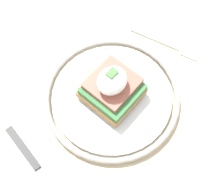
{
  "coord_description": "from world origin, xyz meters",
  "views": [
    {
      "loc": [
        0.13,
        0.18,
        1.24
      ],
      "look_at": [
        -0.04,
        0.04,
        0.78
      ],
      "focal_mm": 50.0,
      "sensor_mm": 36.0,
      "label": 1
    }
  ],
  "objects_px": {
    "sandwich": "(112,87)",
    "fork": "(168,44)",
    "knife": "(36,166)",
    "plate": "(112,96)"
  },
  "relations": [
    {
      "from": "sandwich",
      "to": "fork",
      "type": "distance_m",
      "value": 0.16
    },
    {
      "from": "sandwich",
      "to": "knife",
      "type": "distance_m",
      "value": 0.17
    },
    {
      "from": "fork",
      "to": "plate",
      "type": "bearing_deg",
      "value": -3.07
    },
    {
      "from": "knife",
      "to": "sandwich",
      "type": "bearing_deg",
      "value": 175.11
    },
    {
      "from": "fork",
      "to": "knife",
      "type": "xyz_separation_m",
      "value": [
        0.32,
        -0.02,
        0.0
      ]
    },
    {
      "from": "sandwich",
      "to": "knife",
      "type": "xyz_separation_m",
      "value": [
        0.17,
        -0.01,
        -0.04
      ]
    },
    {
      "from": "plate",
      "to": "knife",
      "type": "relative_size",
      "value": 1.21
    },
    {
      "from": "plate",
      "to": "sandwich",
      "type": "relative_size",
      "value": 1.96
    },
    {
      "from": "plate",
      "to": "fork",
      "type": "relative_size",
      "value": 1.68
    },
    {
      "from": "plate",
      "to": "sandwich",
      "type": "distance_m",
      "value": 0.03
    }
  ]
}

